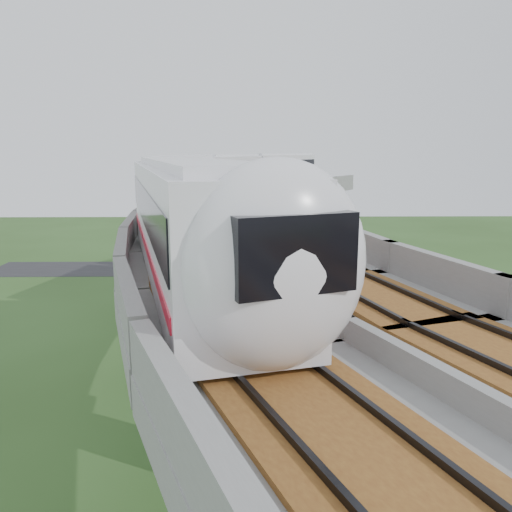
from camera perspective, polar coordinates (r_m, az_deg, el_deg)
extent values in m
plane|color=#2B491D|center=(33.65, -3.43, -13.25)|extent=(160.00, 160.00, 0.00)
cube|color=gray|center=(34.19, 21.30, -13.63)|extent=(18.00, 26.00, 0.04)
cube|color=#232326|center=(62.12, -2.26, -1.40)|extent=(60.00, 8.00, 0.03)
cube|color=#99968E|center=(63.51, 6.01, 2.69)|extent=(2.86, 2.93, 8.40)
cube|color=#99968E|center=(62.92, 6.10, 7.00)|extent=(7.21, 5.74, 1.20)
cube|color=#99968E|center=(42.09, -1.66, -1.98)|extent=(2.35, 2.51, 8.40)
cube|color=#99968E|center=(41.20, -1.70, 4.51)|extent=(7.31, 3.58, 1.20)
cube|color=#99968E|center=(22.42, -2.33, -14.85)|extent=(2.35, 2.51, 8.40)
cube|color=#99968E|center=(20.71, -2.44, -2.91)|extent=(7.31, 3.58, 1.20)
cube|color=gray|center=(57.33, 3.83, 7.58)|extent=(16.42, 20.91, 0.80)
cube|color=gray|center=(58.98, -0.09, 8.60)|extent=(8.66, 17.08, 1.00)
cube|color=gray|center=(55.84, 7.99, 8.30)|extent=(8.66, 17.08, 1.00)
cube|color=brown|center=(58.14, 1.80, 8.11)|extent=(10.68, 18.08, 0.12)
cube|color=black|center=(58.13, 1.80, 8.23)|extent=(9.69, 17.59, 0.12)
cube|color=brown|center=(56.53, 5.93, 7.95)|extent=(10.68, 18.08, 0.12)
cube|color=black|center=(56.52, 5.93, 8.07)|extent=(9.69, 17.59, 0.12)
cube|color=gray|center=(39.80, -2.04, 5.70)|extent=(11.77, 20.03, 0.80)
cube|color=gray|center=(40.67, -8.08, 7.00)|extent=(3.22, 18.71, 1.00)
cube|color=gray|center=(39.21, 4.20, 6.90)|extent=(3.22, 18.71, 1.00)
cube|color=brown|center=(40.19, -5.16, 6.38)|extent=(5.44, 19.05, 0.12)
cube|color=black|center=(40.18, -5.16, 6.55)|extent=(4.35, 18.88, 0.12)
cube|color=brown|center=(39.44, 1.12, 6.32)|extent=(5.44, 19.05, 0.12)
cube|color=black|center=(39.43, 1.12, 6.49)|extent=(4.35, 18.88, 0.12)
cube|color=gray|center=(21.75, -2.94, 0.51)|extent=(11.77, 20.03, 0.80)
cube|color=gray|center=(21.52, -14.42, 2.46)|extent=(3.22, 18.71, 1.00)
cube|color=gray|center=(22.49, 7.99, 3.12)|extent=(3.22, 18.71, 1.00)
cube|color=brown|center=(21.52, -8.78, 1.51)|extent=(5.44, 19.05, 0.12)
cube|color=black|center=(21.50, -8.79, 1.82)|extent=(4.35, 18.88, 0.12)
cube|color=brown|center=(22.02, 2.74, 1.87)|extent=(5.44, 19.05, 0.12)
cube|color=black|center=(22.00, 2.74, 2.18)|extent=(4.35, 18.88, 0.12)
cube|color=silver|center=(15.24, -7.44, 4.08)|extent=(6.34, 15.20, 3.20)
cube|color=silver|center=(15.11, -7.61, 10.48)|extent=(5.63, 14.34, 0.22)
cube|color=black|center=(15.19, -7.48, 5.76)|extent=(6.25, 14.63, 1.15)
cube|color=red|center=(15.36, -7.36, 1.31)|extent=(6.25, 14.63, 0.30)
cube|color=black|center=(15.51, -7.29, -1.27)|extent=(5.00, 12.82, 0.28)
cube|color=silver|center=(30.73, -7.86, 7.96)|extent=(2.70, 15.00, 3.20)
cube|color=silver|center=(30.67, -7.95, 11.13)|extent=(2.16, 14.25, 0.22)
cube|color=black|center=(30.71, -7.88, 8.80)|extent=(2.76, 14.40, 1.15)
cube|color=red|center=(30.79, -7.82, 6.57)|extent=(2.76, 14.40, 0.30)
cube|color=black|center=(30.86, -7.78, 5.26)|extent=(1.90, 12.75, 0.28)
cube|color=silver|center=(45.96, -3.11, 9.32)|extent=(6.34, 15.20, 3.20)
cube|color=silver|center=(45.91, -3.14, 11.44)|extent=(5.63, 14.34, 0.22)
cube|color=black|center=(45.94, -3.12, 9.88)|extent=(6.25, 14.63, 1.15)
cube|color=red|center=(46.00, -3.10, 8.39)|extent=(6.25, 14.63, 0.30)
cube|color=black|center=(46.05, -3.09, 7.51)|extent=(5.01, 12.82, 0.28)
cube|color=silver|center=(60.52, 2.90, 9.94)|extent=(9.58, 14.45, 3.20)
cube|color=silver|center=(60.48, 2.92, 11.55)|extent=(8.75, 13.53, 0.22)
cube|color=black|center=(60.50, 2.91, 10.36)|extent=(9.35, 13.95, 1.15)
cube|color=red|center=(60.55, 2.90, 9.23)|extent=(9.35, 13.95, 0.30)
cube|color=black|center=(60.59, 2.89, 8.56)|extent=(7.80, 12.09, 0.28)
ellipsoid|color=silver|center=(8.33, 2.40, -1.27)|extent=(3.76, 2.89, 3.64)
cylinder|color=#2D382D|center=(52.65, 10.94, -3.23)|extent=(0.08, 0.08, 1.50)
cube|color=#2D382D|center=(50.30, 10.50, -3.93)|extent=(1.69, 4.77, 1.40)
cylinder|color=#2D382D|center=(47.93, 10.15, -4.71)|extent=(0.08, 0.08, 1.50)
cube|color=#2D382D|center=(45.57, 9.92, -5.57)|extent=(1.23, 4.91, 1.40)
cylinder|color=#2D382D|center=(43.22, 9.82, -6.54)|extent=(0.08, 0.08, 1.50)
cube|color=#2D382D|center=(40.88, 9.88, -7.63)|extent=(0.75, 4.99, 1.40)
cylinder|color=#2D382D|center=(38.56, 10.12, -8.85)|extent=(0.08, 0.08, 1.50)
cube|color=#2D382D|center=(36.28, 10.58, -10.23)|extent=(0.27, 5.04, 1.40)
cylinder|color=#2D382D|center=(34.04, 11.31, -11.78)|extent=(0.08, 0.08, 1.50)
cube|color=#2D382D|center=(31.87, 12.37, -13.54)|extent=(0.27, 5.04, 1.40)
cylinder|color=#2D382D|center=(29.77, 13.82, -15.52)|extent=(0.08, 0.08, 1.50)
cube|color=#2D382D|center=(27.78, 15.77, -17.76)|extent=(0.75, 4.99, 1.40)
cylinder|color=#2D382D|center=(25.92, 18.32, -20.26)|extent=(0.08, 0.08, 1.50)
cube|color=#2D382D|center=(24.22, 21.61, -23.01)|extent=(1.23, 4.91, 1.40)
cylinder|color=#382314|center=(56.26, 9.57, -2.51)|extent=(0.18, 0.18, 0.92)
ellipsoid|color=#123A12|center=(56.01, 9.61, -1.44)|extent=(2.05, 2.05, 1.75)
cylinder|color=#382314|center=(51.28, 8.33, -3.37)|extent=(0.18, 0.18, 1.80)
ellipsoid|color=#123A12|center=(50.87, 8.38, -1.58)|extent=(2.50, 2.50, 2.13)
cylinder|color=#382314|center=(46.55, 7.92, -5.28)|extent=(0.18, 0.18, 1.27)
ellipsoid|color=#123A12|center=(46.15, 7.97, -3.56)|extent=(2.71, 2.71, 2.31)
cylinder|color=#382314|center=(41.32, 7.56, -7.70)|extent=(0.18, 0.18, 1.01)
ellipsoid|color=#123A12|center=(40.87, 7.62, -5.85)|extent=(2.99, 2.99, 2.54)
cylinder|color=#382314|center=(36.94, 8.06, -9.58)|extent=(0.18, 0.18, 1.68)
ellipsoid|color=#123A12|center=(36.34, 8.14, -7.01)|extent=(3.01, 3.01, 2.56)
cylinder|color=#382314|center=(31.32, 7.63, -13.94)|extent=(0.18, 0.18, 1.39)
ellipsoid|color=#123A12|center=(30.73, 7.71, -11.54)|extent=(2.44, 2.44, 2.07)
cylinder|color=#382314|center=(25.84, 14.43, -19.82)|extent=(0.18, 0.18, 1.72)
ellipsoid|color=#123A12|center=(25.00, 14.63, -16.50)|extent=(2.79, 2.79, 2.37)
ellipsoid|color=#123A12|center=(21.55, 21.45, -23.98)|extent=(1.94, 1.94, 1.64)
imported|color=silver|center=(31.05, 23.72, -15.07)|extent=(2.40, 4.29, 1.38)
imported|color=#B2101E|center=(36.30, 24.95, -11.31)|extent=(4.03, 2.15, 1.26)
imported|color=black|center=(37.71, 23.50, -10.36)|extent=(4.45, 2.61, 1.21)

